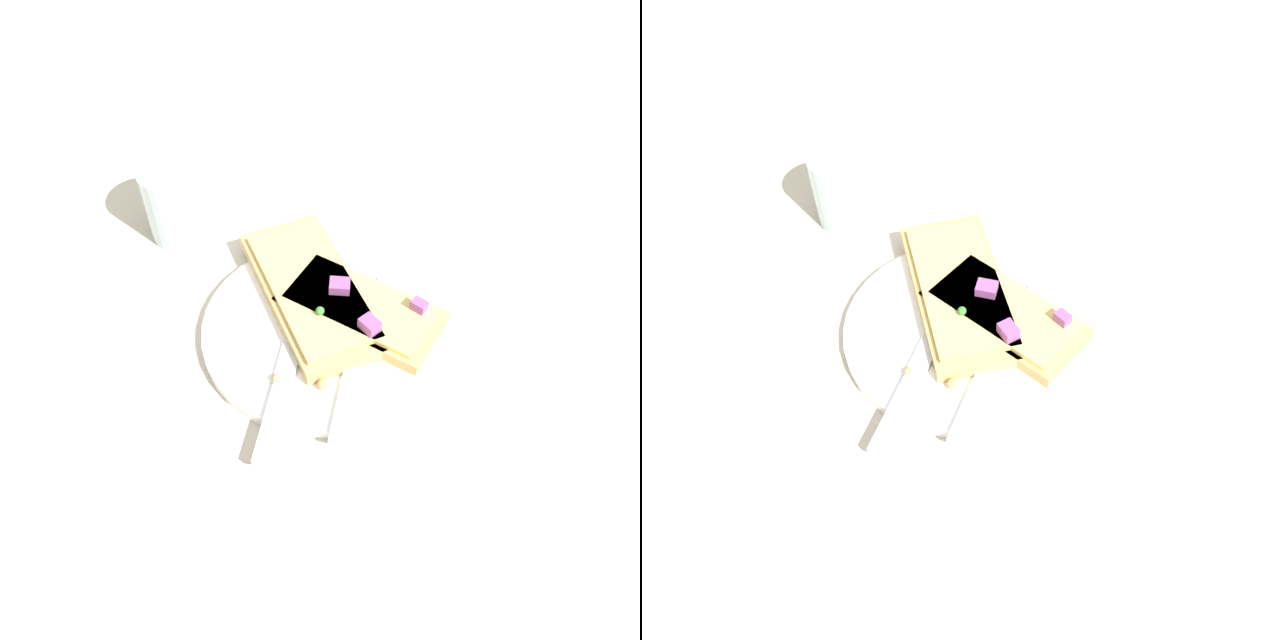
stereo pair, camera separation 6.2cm
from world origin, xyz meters
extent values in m
plane|color=#BCB29E|center=(0.00, 0.00, 0.00)|extent=(4.00, 4.00, 0.00)
cylinder|color=white|center=(0.00, 0.00, 0.01)|extent=(0.24, 0.24, 0.01)
cube|color=silver|center=(-0.07, -0.01, 0.01)|extent=(0.12, 0.06, 0.01)
cube|color=silver|center=(0.01, -0.05, 0.01)|extent=(0.06, 0.04, 0.01)
cube|color=silver|center=(0.04, -0.07, 0.01)|extent=(0.03, 0.01, 0.00)
cube|color=silver|center=(0.04, -0.06, 0.01)|extent=(0.03, 0.01, 0.00)
cube|color=silver|center=(0.04, -0.06, 0.01)|extent=(0.03, 0.01, 0.00)
cube|color=silver|center=(0.05, -0.05, 0.01)|extent=(0.03, 0.01, 0.00)
cube|color=silver|center=(-0.10, 0.07, 0.01)|extent=(0.08, 0.05, 0.01)
cube|color=silver|center=(0.00, 0.02, 0.01)|extent=(0.13, 0.07, 0.00)
cube|color=tan|center=(0.04, 0.00, 0.02)|extent=(0.21, 0.13, 0.01)
cube|color=#E0C16B|center=(0.04, 0.00, 0.03)|extent=(0.19, 0.11, 0.01)
cube|color=#934C8E|center=(0.03, -0.03, 0.04)|extent=(0.02, 0.02, 0.01)
sphere|color=#388433|center=(0.00, 0.00, 0.04)|extent=(0.01, 0.01, 0.01)
cube|color=tan|center=(0.01, -0.04, 0.02)|extent=(0.17, 0.17, 0.01)
cube|color=#E0C16B|center=(0.01, -0.04, 0.03)|extent=(0.15, 0.15, 0.01)
cube|color=#934C8E|center=(-0.01, -0.10, 0.04)|extent=(0.02, 0.02, 0.01)
cube|color=#934C8E|center=(-0.03, -0.04, 0.04)|extent=(0.02, 0.02, 0.01)
sphere|color=tan|center=(0.02, 0.01, 0.02)|extent=(0.01, 0.01, 0.01)
sphere|color=tan|center=(0.00, -0.03, 0.02)|extent=(0.01, 0.01, 0.01)
sphere|color=tan|center=(0.08, 0.00, 0.01)|extent=(0.01, 0.01, 0.01)
sphere|color=tan|center=(-0.07, 0.01, 0.02)|extent=(0.01, 0.01, 0.01)
sphere|color=tan|center=(-0.06, 0.05, 0.02)|extent=(0.01, 0.01, 0.01)
cylinder|color=silver|center=(0.18, 0.12, 0.04)|extent=(0.08, 0.08, 0.09)
camera|label=1|loc=(-0.38, 0.08, 0.51)|focal=35.00mm
camera|label=2|loc=(-0.38, 0.02, 0.51)|focal=35.00mm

